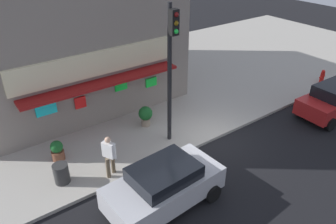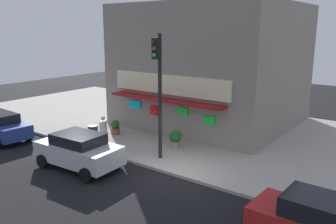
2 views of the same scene
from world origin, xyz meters
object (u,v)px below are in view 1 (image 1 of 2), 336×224
(trash_can, at_px, (61,173))
(parked_car_red, at_px, (334,100))
(pedestrian, at_px, (109,154))
(fire_hydrant, at_px, (322,76))
(potted_plant_by_doorway, at_px, (146,115))
(traffic_light, at_px, (171,60))
(potted_plant_by_window, at_px, (57,151))
(parked_car_silver, at_px, (164,185))

(trash_can, bearing_deg, parked_car_red, -12.74)
(trash_can, bearing_deg, pedestrian, -22.85)
(fire_hydrant, bearing_deg, potted_plant_by_doorway, 169.45)
(traffic_light, relative_size, potted_plant_by_doorway, 6.06)
(fire_hydrant, bearing_deg, trash_can, 177.95)
(traffic_light, relative_size, pedestrian, 3.44)
(traffic_light, relative_size, potted_plant_by_window, 6.83)
(parked_car_silver, bearing_deg, parked_car_red, 0.37)
(potted_plant_by_doorway, distance_m, parked_car_red, 9.49)
(fire_hydrant, distance_m, potted_plant_by_window, 15.74)
(potted_plant_by_doorway, bearing_deg, parked_car_silver, -115.20)
(trash_can, bearing_deg, potted_plant_by_window, 76.08)
(traffic_light, xyz_separation_m, potted_plant_by_doorway, (-0.24, 1.67, -3.20))
(traffic_light, xyz_separation_m, fire_hydrant, (11.08, -0.44, -3.37))
(parked_car_silver, distance_m, parked_car_red, 10.50)
(fire_hydrant, xyz_separation_m, pedestrian, (-14.31, -0.12, 0.58))
(potted_plant_by_doorway, bearing_deg, parked_car_red, -28.15)
(fire_hydrant, distance_m, potted_plant_by_doorway, 11.52)
(fire_hydrant, distance_m, pedestrian, 14.32)
(traffic_light, bearing_deg, trash_can, 178.40)
(trash_can, distance_m, parked_car_red, 13.34)
(trash_can, relative_size, pedestrian, 0.45)
(fire_hydrant, bearing_deg, parked_car_silver, -169.74)
(fire_hydrant, relative_size, parked_car_red, 0.20)
(parked_car_red, bearing_deg, parked_car_silver, -179.63)
(pedestrian, bearing_deg, traffic_light, 9.83)
(potted_plant_by_doorway, bearing_deg, pedestrian, -143.24)
(potted_plant_by_window, bearing_deg, fire_hydrant, -7.25)
(trash_can, height_order, pedestrian, pedestrian)
(trash_can, height_order, parked_car_red, parked_car_red)
(potted_plant_by_doorway, relative_size, parked_car_silver, 0.24)
(potted_plant_by_window, bearing_deg, parked_car_red, -18.99)
(potted_plant_by_window, bearing_deg, pedestrian, -58.32)
(potted_plant_by_window, xyz_separation_m, parked_car_red, (12.66, -4.36, 0.28))
(parked_car_silver, bearing_deg, trash_can, 129.78)
(pedestrian, distance_m, parked_car_red, 11.58)
(parked_car_silver, relative_size, parked_car_red, 1.02)
(pedestrian, xyz_separation_m, potted_plant_by_doorway, (2.99, 2.23, -0.40))
(potted_plant_by_doorway, distance_m, potted_plant_by_window, 4.30)
(potted_plant_by_window, height_order, parked_car_silver, parked_car_silver)
(traffic_light, bearing_deg, pedestrian, -170.17)
(traffic_light, relative_size, parked_car_red, 1.46)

